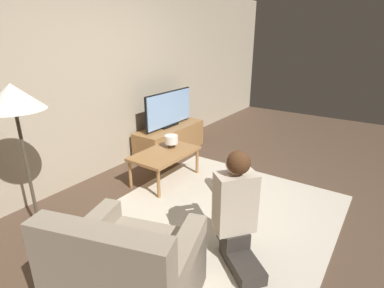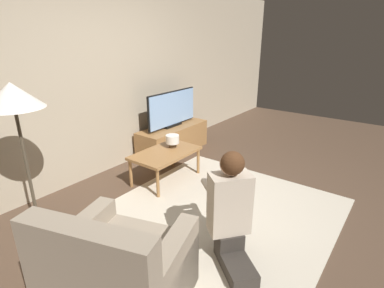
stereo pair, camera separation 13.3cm
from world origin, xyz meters
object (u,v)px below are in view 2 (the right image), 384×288
object	(u,v)px
armchair	(120,275)
tv	(172,109)
table_lamp	(172,140)
coffee_table	(166,155)
floor_lamp	(14,103)
person_kneeling	(230,208)

from	to	relation	value
armchair	tv	bearing A→B (deg)	-73.85
tv	table_lamp	world-z (taller)	tv
coffee_table	floor_lamp	world-z (taller)	floor_lamp
armchair	floor_lamp	bearing A→B (deg)	-21.71
coffee_table	floor_lamp	distance (m)	1.87
coffee_table	armchair	bearing A→B (deg)	-147.43
armchair	table_lamp	distance (m)	2.20
coffee_table	table_lamp	distance (m)	0.24
table_lamp	armchair	bearing A→B (deg)	-149.27
coffee_table	table_lamp	size ratio (longest dim) A/B	4.99
coffee_table	person_kneeling	bearing A→B (deg)	-119.03
tv	person_kneeling	xyz separation A→B (m)	(-1.65, -2.02, -0.23)
tv	person_kneeling	distance (m)	2.62
person_kneeling	table_lamp	distance (m)	1.75
coffee_table	floor_lamp	size ratio (longest dim) A/B	0.61
tv	armchair	world-z (taller)	tv
floor_lamp	table_lamp	bearing A→B (deg)	-7.72
floor_lamp	table_lamp	distance (m)	1.96
coffee_table	person_kneeling	size ratio (longest dim) A/B	0.91
floor_lamp	armchair	world-z (taller)	floor_lamp
floor_lamp	coffee_table	bearing A→B (deg)	-9.85
person_kneeling	table_lamp	world-z (taller)	person_kneeling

